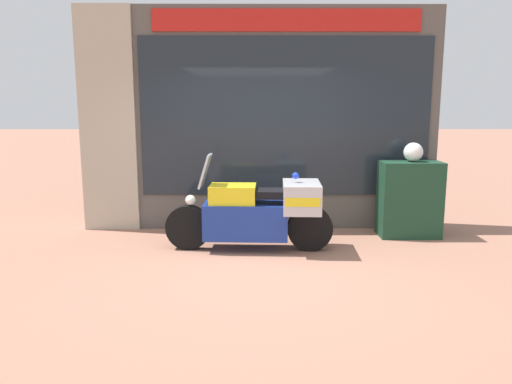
% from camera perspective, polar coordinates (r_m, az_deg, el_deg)
% --- Properties ---
extents(ground_plane, '(60.00, 60.00, 0.00)m').
position_cam_1_polar(ground_plane, '(6.15, 0.62, -8.42)').
color(ground_plane, '#9E6B56').
extents(shop_building, '(5.45, 0.55, 3.37)m').
position_cam_1_polar(shop_building, '(7.83, -2.41, 8.26)').
color(shop_building, '#56514C').
rests_on(shop_building, ground).
extents(window_display, '(4.16, 0.30, 1.91)m').
position_cam_1_polar(window_display, '(8.00, 2.89, -0.59)').
color(window_display, slate).
rests_on(window_display, ground).
extents(paramedic_motorcycle, '(2.25, 0.77, 1.29)m').
position_cam_1_polar(paramedic_motorcycle, '(6.65, 0.46, -2.17)').
color(paramedic_motorcycle, black).
rests_on(paramedic_motorcycle, ground).
extents(utility_cabinet, '(0.87, 0.49, 1.11)m').
position_cam_1_polar(utility_cabinet, '(7.68, 17.13, -0.78)').
color(utility_cabinet, '#193D28').
rests_on(utility_cabinet, ground).
extents(white_helmet, '(0.28, 0.28, 0.28)m').
position_cam_1_polar(white_helmet, '(7.58, 17.54, 4.37)').
color(white_helmet, white).
rests_on(white_helmet, utility_cabinet).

